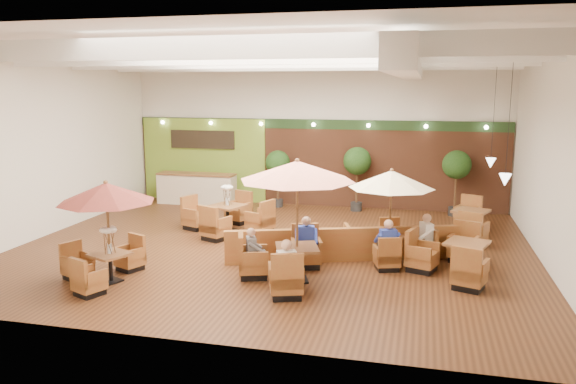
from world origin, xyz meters
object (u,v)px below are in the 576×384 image
(table_4, at_px, (453,258))
(topiary_1, at_px, (357,164))
(service_counter, at_px, (197,189))
(topiary_2, at_px, (457,167))
(table_1, at_px, (294,194))
(diner_3, at_px, (388,240))
(diner_2, at_px, (253,247))
(diner_0, at_px, (286,262))
(table_5, at_px, (470,224))
(diner_4, at_px, (424,233))
(table_3, at_px, (228,217))
(diner_1, at_px, (306,237))
(table_2, at_px, (391,197))
(table_0, at_px, (105,209))
(booth_divider, at_px, (347,244))
(topiary_0, at_px, (278,165))

(table_4, distance_m, topiary_1, 7.22)
(service_counter, distance_m, topiary_2, 9.55)
(table_1, relative_size, topiary_2, 1.29)
(table_1, height_order, diner_3, table_1)
(service_counter, bearing_deg, table_1, -53.78)
(diner_2, bearing_deg, diner_0, 20.29)
(table_5, bearing_deg, table_1, -106.74)
(diner_4, bearing_deg, diner_3, 110.58)
(diner_4, bearing_deg, table_5, -49.58)
(table_3, relative_size, diner_1, 3.66)
(table_2, bearing_deg, diner_3, -108.13)
(table_4, relative_size, table_5, 0.98)
(table_5, bearing_deg, diner_0, -101.05)
(diner_4, bearing_deg, table_0, 90.39)
(table_5, bearing_deg, service_counter, -171.26)
(diner_4, bearing_deg, booth_divider, 77.21)
(topiary_0, xyz_separation_m, diner_4, (5.31, -5.62, -0.82))
(table_2, relative_size, table_5, 0.83)
(topiary_2, height_order, diner_2, topiary_2)
(table_4, bearing_deg, table_1, -139.24)
(topiary_1, relative_size, diner_4, 2.91)
(diner_2, bearing_deg, booth_divider, 107.46)
(booth_divider, relative_size, diner_1, 7.71)
(table_0, bearing_deg, diner_1, 50.03)
(table_0, height_order, diner_3, table_0)
(table_4, relative_size, diner_4, 3.63)
(service_counter, xyz_separation_m, diner_4, (8.46, -5.42, 0.17))
(service_counter, xyz_separation_m, table_0, (1.46, -8.66, 1.11))
(topiary_0, distance_m, diner_1, 7.24)
(diner_3, bearing_deg, table_4, -16.60)
(table_3, distance_m, diner_1, 4.24)
(service_counter, height_order, table_5, service_counter)
(table_4, height_order, topiary_1, topiary_1)
(diner_1, bearing_deg, topiary_0, -83.39)
(service_counter, bearing_deg, diner_1, -49.28)
(table_1, bearing_deg, topiary_1, 67.59)
(service_counter, height_order, diner_0, diner_0)
(table_4, bearing_deg, table_5, 99.32)
(table_1, distance_m, table_2, 3.00)
(service_counter, distance_m, diner_3, 9.86)
(table_0, relative_size, diner_0, 3.01)
(table_0, height_order, diner_1, table_0)
(service_counter, relative_size, table_1, 1.02)
(topiary_2, distance_m, diner_3, 6.82)
(table_0, bearing_deg, diner_3, 44.36)
(table_2, relative_size, diner_2, 3.35)
(table_0, height_order, topiary_1, table_0)
(table_3, height_order, table_4, table_3)
(diner_3, bearing_deg, diner_4, 25.15)
(table_5, distance_m, topiary_2, 3.08)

